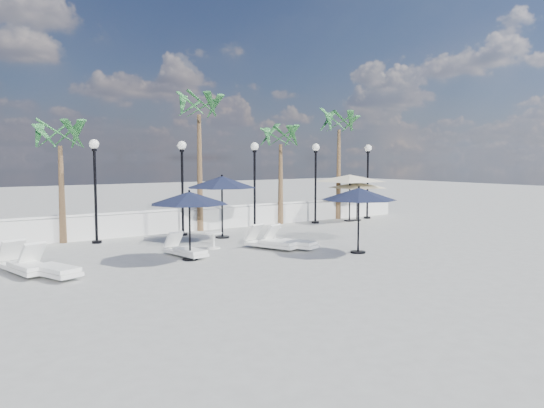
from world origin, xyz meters
TOP-DOWN VIEW (x-y plane):
  - ground at (0.00, 0.00)m, footprint 100.00×100.00m
  - balustrade at (0.00, 7.50)m, footprint 26.00×0.30m
  - lamppost_2 at (-3.50, 6.50)m, footprint 0.36×0.36m
  - lamppost_3 at (0.00, 6.50)m, footprint 0.36×0.36m
  - lamppost_4 at (3.50, 6.50)m, footprint 0.36×0.36m
  - lamppost_5 at (7.00, 6.50)m, footprint 0.36×0.36m
  - lamppost_6 at (10.50, 6.50)m, footprint 0.36×0.36m
  - palm_1 at (-4.50, 7.30)m, footprint 2.60×2.60m
  - palm_2 at (1.20, 7.30)m, footprint 2.60×2.60m
  - palm_3 at (5.50, 7.30)m, footprint 2.60×2.60m
  - palm_4 at (9.20, 7.30)m, footprint 2.60×2.60m
  - lounger_0 at (-6.72, 2.34)m, footprint 1.09×2.17m
  - lounger_3 at (-6.24, 1.53)m, footprint 1.34×2.17m
  - lounger_4 at (-2.00, 2.11)m, footprint 0.82×1.85m
  - lounger_5 at (1.60, 1.35)m, footprint 1.33×2.04m
  - lounger_6 at (1.07, 1.70)m, footprint 1.26×2.08m
  - side_table_1 at (-0.50, 2.98)m, footprint 0.58×0.58m
  - side_table_2 at (2.39, 3.37)m, footprint 0.51×0.51m
  - parasol_navy_left at (-2.10, 1.59)m, footprint 2.47×2.47m
  - parasol_navy_mid at (0.98, 4.98)m, footprint 2.80×2.80m
  - parasol_navy_right at (3.04, -0.52)m, footprint 2.49×2.49m
  - parasol_cream_sq_a at (8.96, 6.20)m, footprint 5.09×5.09m
  - parasol_cream_sq_b at (9.48, 6.20)m, footprint 4.18×4.18m

SIDE VIEW (x-z plane):
  - ground at x=0.00m, z-range 0.00..0.00m
  - lounger_4 at x=-2.00m, z-range -0.11..0.56m
  - lounger_5 at x=1.60m, z-range -0.12..0.61m
  - lounger_6 at x=1.07m, z-range -0.12..0.62m
  - lounger_3 at x=-6.24m, z-range -0.13..0.65m
  - lounger_0 at x=-6.72m, z-range -0.13..0.65m
  - side_table_2 at x=2.39m, z-range 0.05..0.55m
  - side_table_1 at x=-0.50m, z-range 0.06..0.62m
  - balustrade at x=0.00m, z-range -0.04..0.97m
  - parasol_navy_left at x=-2.10m, z-range 0.83..3.01m
  - parasol_cream_sq_b at x=9.48m, z-range 0.89..2.98m
  - parasol_navy_right at x=3.04m, z-range 0.84..3.08m
  - parasol_navy_mid at x=0.98m, z-range 0.95..3.45m
  - parasol_cream_sq_a at x=8.96m, z-range 1.06..3.56m
  - lamppost_2 at x=-3.50m, z-range 0.57..4.41m
  - lamppost_3 at x=0.00m, z-range 0.57..4.41m
  - lamppost_4 at x=3.50m, z-range 0.57..4.41m
  - lamppost_5 at x=7.00m, z-range 0.57..4.41m
  - lamppost_6 at x=10.50m, z-range 0.57..4.41m
  - palm_1 at x=-4.50m, z-range 1.40..6.10m
  - palm_3 at x=5.50m, z-range 1.50..6.40m
  - palm_4 at x=9.20m, z-range 1.88..7.58m
  - palm_2 at x=1.20m, z-range 2.07..8.17m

